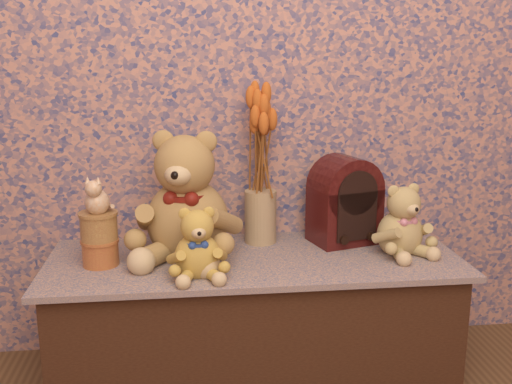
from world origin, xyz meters
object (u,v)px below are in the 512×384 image
cathedral_radio (345,199)px  ceramic_vase (260,216)px  cat_figurine (97,194)px  teddy_large (187,189)px  teddy_medium (197,239)px  biscuit_tin_lower (101,253)px  teddy_small (401,216)px

cathedral_radio → ceramic_vase: bearing=157.9°
cat_figurine → cathedral_radio: bearing=17.5°
teddy_large → cathedral_radio: 0.58m
teddy_medium → cat_figurine: 0.36m
teddy_medium → biscuit_tin_lower: 0.35m
cat_figurine → teddy_small: bearing=8.0°
teddy_large → teddy_medium: bearing=-67.1°
teddy_small → teddy_medium: bearing=173.9°
cathedral_radio → cat_figurine: (-0.86, -0.14, 0.08)m
teddy_medium → biscuit_tin_lower: teddy_medium is taller
teddy_small → cathedral_radio: 0.22m
ceramic_vase → cat_figurine: size_ratio=1.51×
ceramic_vase → teddy_large: bearing=-158.2°
teddy_large → cathedral_radio: (0.57, 0.07, -0.07)m
teddy_medium → teddy_small: (0.70, 0.13, 0.01)m
biscuit_tin_lower → teddy_small: bearing=0.1°
ceramic_vase → biscuit_tin_lower: 0.58m
cathedral_radio → biscuit_tin_lower: bearing=173.4°
teddy_large → cathedral_radio: teddy_large is taller
teddy_large → ceramic_vase: 0.31m
biscuit_tin_lower → teddy_large: bearing=13.9°
teddy_large → biscuit_tin_lower: size_ratio=3.95×
teddy_small → biscuit_tin_lower: bearing=163.6°
teddy_small → cat_figurine: cat_figurine is taller
cathedral_radio → teddy_medium: bearing=-169.5°
teddy_medium → ceramic_vase: (0.24, 0.30, -0.02)m
ceramic_vase → cat_figurine: (-0.55, -0.18, 0.14)m
biscuit_tin_lower → cat_figurine: (0.00, 0.00, 0.20)m
teddy_medium → teddy_large: bearing=93.2°
teddy_large → cat_figurine: size_ratio=3.63×
teddy_large → teddy_small: teddy_large is taller
teddy_medium → cat_figurine: bearing=153.3°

